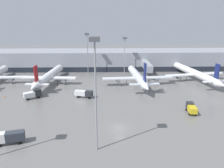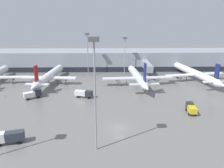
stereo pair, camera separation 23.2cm
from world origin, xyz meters
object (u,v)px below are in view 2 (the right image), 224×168
object	(u,v)px
parked_jet_3	(195,73)
apron_light_mast_5	(94,66)
parked_jet_2	(138,77)
service_truck_3	(191,108)
service_truck_1	(33,94)
service_truck_2	(84,93)
service_truck_0	(9,137)
traffic_cone_3	(5,96)
apron_light_mast_6	(125,45)
parked_jet_4	(49,76)
apron_light_mast_1	(87,42)

from	to	relation	value
parked_jet_3	apron_light_mast_5	bearing A→B (deg)	131.44
parked_jet_2	service_truck_3	bearing A→B (deg)	-160.79
service_truck_1	service_truck_2	bearing A→B (deg)	-29.48
service_truck_0	traffic_cone_3	xyz separation A→B (m)	(-13.22, 27.47, -1.34)
service_truck_3	apron_light_mast_6	world-z (taller)	apron_light_mast_6
parked_jet_4	apron_light_mast_6	size ratio (longest dim) A/B	2.08
parked_jet_4	service_truck_1	world-z (taller)	parked_jet_4
parked_jet_2	apron_light_mast_5	bearing A→B (deg)	157.64
service_truck_1	service_truck_0	bearing A→B (deg)	-113.23
service_truck_1	apron_light_mast_5	world-z (taller)	apron_light_mast_5
traffic_cone_3	apron_light_mast_5	xyz separation A→B (m)	(31.14, -29.88, 16.53)
service_truck_1	service_truck_3	size ratio (longest dim) A/B	1.13
service_truck_2	traffic_cone_3	world-z (taller)	service_truck_2
parked_jet_2	parked_jet_3	distance (m)	24.71
service_truck_2	service_truck_3	bearing A→B (deg)	-6.48
service_truck_3	apron_light_mast_6	distance (m)	46.72
service_truck_0	service_truck_2	bearing A→B (deg)	-129.47
service_truck_1	apron_light_mast_5	bearing A→B (deg)	-83.95
parked_jet_4	traffic_cone_3	world-z (taller)	parked_jet_4
parked_jet_3	service_truck_2	xyz separation A→B (m)	(-43.13, -18.68, -1.59)
parked_jet_4	service_truck_1	distance (m)	15.84
service_truck_0	service_truck_1	bearing A→B (deg)	-96.49
traffic_cone_3	apron_light_mast_1	bearing A→B (deg)	47.85
traffic_cone_3	apron_light_mast_5	distance (m)	46.21
apron_light_mast_5	apron_light_mast_6	distance (m)	60.12
parked_jet_2	apron_light_mast_1	world-z (taller)	apron_light_mast_1
apron_light_mast_1	service_truck_2	bearing A→B (deg)	-88.24
parked_jet_3	apron_light_mast_5	xyz separation A→B (m)	(-37.75, -47.57, 13.75)
apron_light_mast_5	service_truck_0	bearing A→B (deg)	172.33
parked_jet_2	traffic_cone_3	bearing A→B (deg)	100.77
parked_jet_4	service_truck_2	world-z (taller)	parked_jet_4
parked_jet_4	service_truck_1	xyz separation A→B (m)	(-1.22, -15.73, -1.48)
parked_jet_4	service_truck_3	bearing A→B (deg)	-116.56
service_truck_0	service_truck_1	distance (m)	26.32
apron_light_mast_5	apron_light_mast_6	world-z (taller)	apron_light_mast_5
service_truck_3	service_truck_1	bearing A→B (deg)	79.83
traffic_cone_3	apron_light_mast_6	xyz separation A→B (m)	(41.18, 29.29, 12.90)
traffic_cone_3	apron_light_mast_1	distance (m)	39.70
service_truck_2	apron_light_mast_1	bearing A→B (deg)	107.77
service_truck_2	traffic_cone_3	distance (m)	25.81
parked_jet_4	apron_light_mast_6	world-z (taller)	apron_light_mast_6
parked_jet_2	traffic_cone_3	world-z (taller)	parked_jet_2
service_truck_0	service_truck_3	distance (m)	44.93
parked_jet_3	parked_jet_2	bearing A→B (deg)	93.11
apron_light_mast_1	apron_light_mast_5	bearing A→B (deg)	-83.78
parked_jet_3	service_truck_3	world-z (taller)	parked_jet_3
service_truck_0	apron_light_mast_1	bearing A→B (deg)	-116.11
parked_jet_3	apron_light_mast_1	size ratio (longest dim) A/B	2.01
service_truck_0	apron_light_mast_5	xyz separation A→B (m)	(17.92, -2.41, 15.19)
service_truck_3	parked_jet_4	bearing A→B (deg)	62.76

